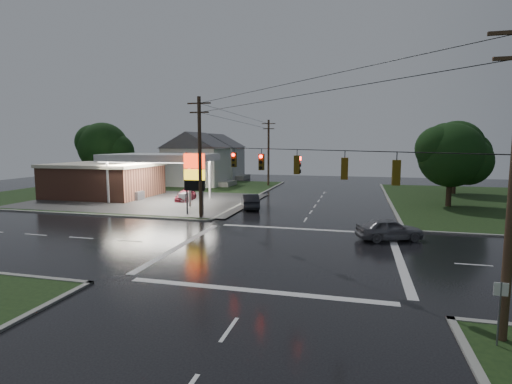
% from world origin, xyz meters
% --- Properties ---
extents(ground, '(120.00, 120.00, 0.00)m').
position_xyz_m(ground, '(0.00, 0.00, 0.00)').
color(ground, black).
rests_on(ground, ground).
extents(grass_nw, '(36.00, 36.00, 0.08)m').
position_xyz_m(grass_nw, '(-26.00, 26.00, 0.04)').
color(grass_nw, black).
rests_on(grass_nw, ground).
extents(gas_station, '(26.20, 18.00, 5.60)m').
position_xyz_m(gas_station, '(-25.68, 19.70, 2.55)').
color(gas_station, '#2D2D2D').
rests_on(gas_station, ground).
extents(pylon_sign, '(2.00, 0.35, 6.00)m').
position_xyz_m(pylon_sign, '(-10.50, 10.50, 4.01)').
color(pylon_sign, '#59595E').
rests_on(pylon_sign, ground).
extents(utility_pole_nw, '(2.20, 0.32, 11.00)m').
position_xyz_m(utility_pole_nw, '(-9.50, 9.50, 5.72)').
color(utility_pole_nw, '#382619').
rests_on(utility_pole_nw, ground).
extents(utility_pole_n, '(2.20, 0.32, 10.50)m').
position_xyz_m(utility_pole_n, '(-9.50, 38.00, 5.47)').
color(utility_pole_n, '#382619').
rests_on(utility_pole_n, ground).
extents(traffic_signals, '(26.87, 26.87, 1.47)m').
position_xyz_m(traffic_signals, '(0.02, -0.02, 6.48)').
color(traffic_signals, black).
rests_on(traffic_signals, ground).
extents(house_near, '(11.05, 8.48, 8.60)m').
position_xyz_m(house_near, '(-20.95, 36.00, 4.41)').
color(house_near, silver).
rests_on(house_near, ground).
extents(house_far, '(11.05, 8.48, 8.60)m').
position_xyz_m(house_far, '(-21.95, 48.00, 4.41)').
color(house_far, silver).
rests_on(house_far, ground).
extents(tree_nw_behind, '(8.93, 7.60, 10.00)m').
position_xyz_m(tree_nw_behind, '(-33.84, 29.99, 6.18)').
color(tree_nw_behind, black).
rests_on(tree_nw_behind, ground).
extents(tree_ne_near, '(7.99, 6.80, 8.98)m').
position_xyz_m(tree_ne_near, '(14.14, 21.99, 5.56)').
color(tree_ne_near, black).
rests_on(tree_ne_near, ground).
extents(tree_ne_far, '(8.46, 7.20, 9.80)m').
position_xyz_m(tree_ne_far, '(17.15, 33.99, 6.18)').
color(tree_ne_far, black).
rests_on(tree_ne_far, ground).
extents(car_north, '(3.15, 5.01, 1.56)m').
position_xyz_m(car_north, '(-6.48, 15.76, 0.78)').
color(car_north, '#202228').
rests_on(car_north, ground).
extents(car_crossing, '(4.99, 3.36, 1.58)m').
position_xyz_m(car_crossing, '(6.74, 4.95, 0.79)').
color(car_crossing, slate).
rests_on(car_crossing, ground).
extents(car_pump, '(2.48, 4.66, 1.29)m').
position_xyz_m(car_pump, '(-15.40, 19.23, 0.64)').
color(car_pump, '#58141E').
rests_on(car_pump, ground).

